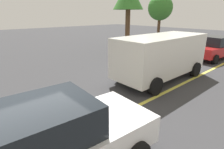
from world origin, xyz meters
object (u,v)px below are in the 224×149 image
at_px(white_van, 161,55).
at_px(car_red_behind_van, 213,48).
at_px(tree_centre_verge, 160,8).
at_px(car_white_far_lane, 47,144).

height_order(white_van, car_red_behind_van, white_van).
bearing_deg(car_red_behind_van, white_van, -179.85).
bearing_deg(tree_centre_verge, car_red_behind_van, -109.54).
bearing_deg(tree_centre_verge, white_van, -144.57).
distance_m(white_van, car_red_behind_van, 6.70).
bearing_deg(car_red_behind_van, car_white_far_lane, -171.56).
height_order(car_red_behind_van, tree_centre_verge, tree_centre_verge).
distance_m(white_van, tree_centre_verge, 11.23).
bearing_deg(car_red_behind_van, tree_centre_verge, 70.46).
relative_size(white_van, car_white_far_lane, 1.15).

